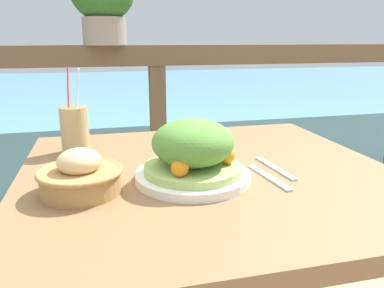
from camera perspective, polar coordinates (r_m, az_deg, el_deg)
The scene contains 8 objects.
patio_table at distance 1.01m, azimuth 2.44°, elevation -9.91°, with size 0.94×0.89×0.77m.
railing_fence at distance 1.77m, azimuth -5.26°, elevation 6.16°, with size 2.80×0.08×1.06m.
sea_backdrop at distance 4.31m, azimuth -10.15°, elevation 4.82°, with size 12.00×4.00×0.58m.
salad_plate at distance 0.87m, azimuth 0.11°, elevation -1.59°, with size 0.27×0.27×0.15m.
drink_glass at distance 1.14m, azimuth -17.42°, elevation 2.08°, with size 0.08×0.08×0.25m.
bread_basket at distance 0.84m, azimuth -16.64°, elevation -4.65°, with size 0.18×0.18×0.10m.
fork at distance 0.92m, azimuth 11.59°, elevation -4.96°, with size 0.04×0.18×0.00m.
knife at distance 0.99m, azimuth 12.53°, elevation -3.59°, with size 0.03×0.18×0.00m.
Camera 1 is at (-0.26, -0.87, 1.09)m, focal length 35.00 mm.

